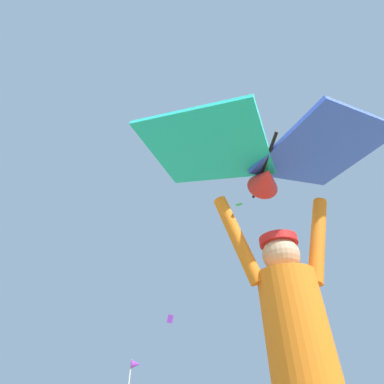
{
  "coord_description": "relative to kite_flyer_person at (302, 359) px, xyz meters",
  "views": [
    {
      "loc": [
        -0.85,
        -1.27,
        0.8
      ],
      "look_at": [
        0.17,
        2.0,
        3.3
      ],
      "focal_mm": 25.65,
      "sensor_mm": 36.0,
      "label": 1
    }
  ],
  "objects": [
    {
      "name": "kite_flyer_person",
      "position": [
        0.0,
        0.0,
        0.0
      ],
      "size": [
        0.8,
        0.42,
        1.92
      ],
      "color": "#424751",
      "rests_on": "ground"
    },
    {
      "name": "distant_kite_purple_low_left",
      "position": [
        6.62,
        31.63,
        6.57
      ],
      "size": [
        0.79,
        0.86,
        1.0
      ],
      "color": "purple"
    },
    {
      "name": "marker_flag",
      "position": [
        0.23,
        8.52,
        0.45
      ],
      "size": [
        0.3,
        0.24,
        1.6
      ],
      "color": "silver",
      "rests_on": "ground"
    },
    {
      "name": "distant_kite_green_mid_left",
      "position": [
        10.39,
        19.35,
        15.24
      ],
      "size": [
        0.74,
        0.76,
        0.28
      ],
      "color": "green"
    },
    {
      "name": "held_stunt_kite",
      "position": [
        -0.02,
        -0.09,
        1.33
      ],
      "size": [
        1.98,
        1.29,
        0.42
      ],
      "color": "black"
    },
    {
      "name": "distant_kite_blue_far_center",
      "position": [
        7.04,
        13.41,
        16.36
      ],
      "size": [
        1.04,
        1.06,
        1.4
      ],
      "color": "blue"
    }
  ]
}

